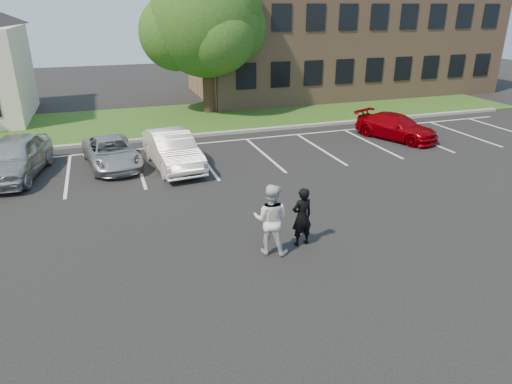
% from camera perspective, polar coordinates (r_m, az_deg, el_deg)
% --- Properties ---
extents(ground_plane, '(90.00, 90.00, 0.00)m').
position_cam_1_polar(ground_plane, '(13.03, 1.43, -6.68)').
color(ground_plane, black).
rests_on(ground_plane, ground).
extents(curb, '(40.00, 0.30, 0.15)m').
position_cam_1_polar(curb, '(23.86, -8.62, 6.92)').
color(curb, gray).
rests_on(curb, ground).
extents(grass_strip, '(44.00, 8.00, 0.08)m').
position_cam_1_polar(grass_strip, '(27.69, -10.18, 8.90)').
color(grass_strip, '#1D4B15').
rests_on(grass_strip, ground).
extents(stall_lines, '(34.00, 5.36, 0.01)m').
position_cam_1_polar(stall_lines, '(21.31, -3.35, 5.08)').
color(stall_lines, silver).
rests_on(stall_lines, ground).
extents(office_building, '(22.40, 10.40, 8.30)m').
position_cam_1_polar(office_building, '(37.35, 10.55, 18.69)').
color(office_building, '#906C50').
rests_on(office_building, ground).
extents(tree, '(7.80, 7.20, 8.80)m').
position_cam_1_polar(tree, '(28.81, -6.16, 20.30)').
color(tree, black).
rests_on(tree, ground).
extents(man_black_suit, '(0.68, 0.49, 1.72)m').
position_cam_1_polar(man_black_suit, '(12.76, 5.76, -3.11)').
color(man_black_suit, black).
rests_on(man_black_suit, ground).
extents(man_white_shirt, '(1.22, 1.15, 2.00)m').
position_cam_1_polar(man_white_shirt, '(12.24, 1.86, -3.44)').
color(man_white_shirt, silver).
rests_on(man_white_shirt, ground).
extents(car_silver_west, '(2.77, 5.00, 1.61)m').
position_cam_1_polar(car_silver_west, '(20.22, -27.95, 3.86)').
color(car_silver_west, '#ADADB1').
rests_on(car_silver_west, ground).
extents(car_silver_minivan, '(2.51, 4.46, 1.18)m').
position_cam_1_polar(car_silver_minivan, '(20.12, -17.61, 4.73)').
color(car_silver_minivan, '#A8AAAF').
rests_on(car_silver_minivan, ground).
extents(car_white_sedan, '(2.05, 4.71, 1.51)m').
position_cam_1_polar(car_white_sedan, '(19.29, -10.39, 5.20)').
color(car_white_sedan, silver).
rests_on(car_white_sedan, ground).
extents(car_red_compact, '(3.30, 4.60, 1.24)m').
position_cam_1_polar(car_red_compact, '(24.30, 17.13, 7.79)').
color(car_red_compact, '#890007').
rests_on(car_red_compact, ground).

